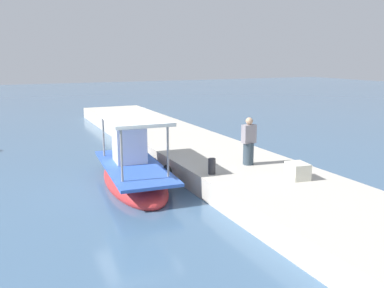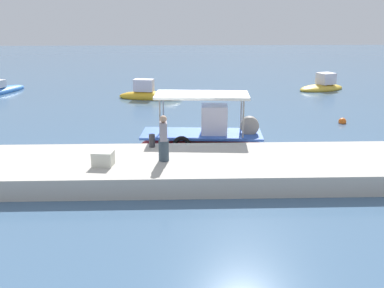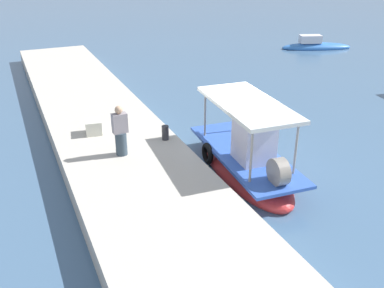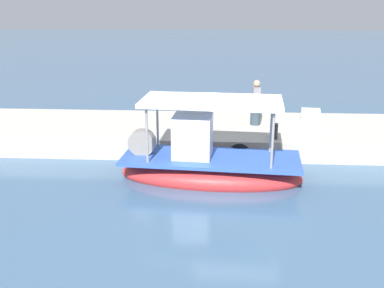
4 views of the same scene
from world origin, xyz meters
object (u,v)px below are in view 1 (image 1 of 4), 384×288
(fisherman_near_bollard, at_px, (249,143))
(mooring_bollard, at_px, (212,166))
(cargo_crate, at_px, (298,171))
(main_fishing_boat, at_px, (133,172))

(fisherman_near_bollard, bearing_deg, mooring_bollard, 106.65)
(fisherman_near_bollard, distance_m, cargo_crate, 2.19)
(mooring_bollard, distance_m, cargo_crate, 2.66)
(main_fishing_boat, relative_size, fisherman_near_bollard, 3.37)
(main_fishing_boat, xyz_separation_m, fisherman_near_bollard, (-1.64, -3.66, 0.99))
(main_fishing_boat, relative_size, cargo_crate, 8.04)
(fisherman_near_bollard, distance_m, mooring_bollard, 1.84)
(main_fishing_boat, bearing_deg, fisherman_near_bollard, -114.14)
(mooring_bollard, xyz_separation_m, cargo_crate, (-1.58, -2.14, -0.01))
(fisherman_near_bollard, relative_size, mooring_bollard, 3.25)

